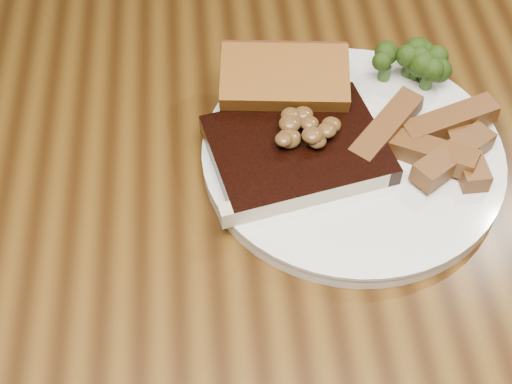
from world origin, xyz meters
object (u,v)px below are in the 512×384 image
chair_far (210,5)px  potato_wedges (423,132)px  steak (297,151)px  dining_table (266,282)px  garlic_bread (284,95)px  plate (352,156)px

chair_far → potato_wedges: (0.19, -0.65, 0.33)m
chair_far → steak: (0.07, -0.66, 0.33)m
dining_table → potato_wedges: potato_wedges is taller
steak → garlic_bread: 0.07m
chair_far → garlic_bread: chair_far is taller
garlic_bread → dining_table: bearing=-95.8°
dining_table → chair_far: bearing=92.6°
plate → potato_wedges: size_ratio=2.40×
potato_wedges → garlic_bread: bearing=154.7°
potato_wedges → chair_far: bearing=106.1°
dining_table → garlic_bread: 0.18m
garlic_bread → potato_wedges: size_ratio=1.03×
dining_table → potato_wedges: 0.21m
plate → potato_wedges: bearing=6.7°
garlic_bread → chair_far: bearing=102.2°
dining_table → chair_far: 0.76m
dining_table → potato_wedges: size_ratio=13.65×
dining_table → chair_far: (-0.03, 0.72, -0.22)m
chair_far → plate: bearing=97.0°
chair_far → potato_wedges: bearing=102.8°
chair_far → plate: 0.74m
dining_table → garlic_bread: size_ratio=13.25×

